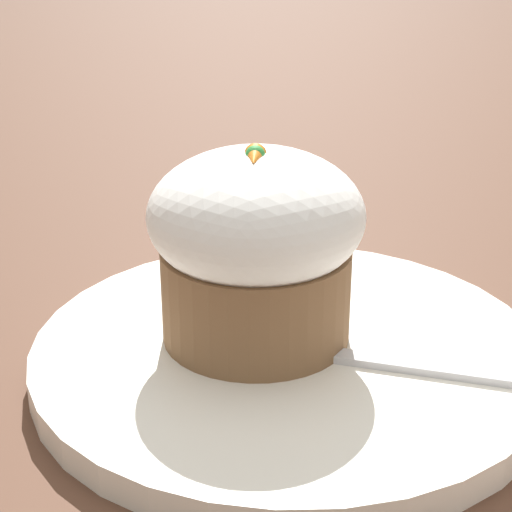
% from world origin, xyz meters
% --- Properties ---
extents(ground_plane, '(4.00, 4.00, 0.00)m').
position_xyz_m(ground_plane, '(0.00, 0.00, 0.00)').
color(ground_plane, '#513323').
extents(dessert_plate, '(0.26, 0.26, 0.02)m').
position_xyz_m(dessert_plate, '(0.00, 0.00, 0.01)').
color(dessert_plate, white).
rests_on(dessert_plate, ground_plane).
extents(carrot_cake, '(0.11, 0.11, 0.10)m').
position_xyz_m(carrot_cake, '(-0.01, -0.02, 0.07)').
color(carrot_cake, brown).
rests_on(carrot_cake, dessert_plate).
extents(spoon, '(0.05, 0.13, 0.01)m').
position_xyz_m(spoon, '(0.02, 0.02, 0.02)').
color(spoon, silver).
rests_on(spoon, dessert_plate).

